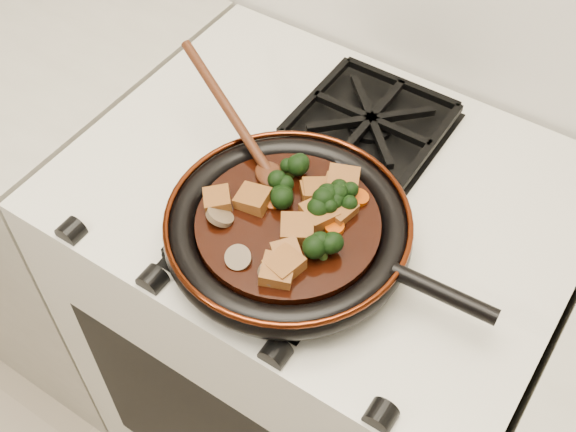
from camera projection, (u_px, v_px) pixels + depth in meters
The scene contains 31 objects.
stove at pixel (315, 334), 1.44m from camera, with size 0.76×0.60×0.90m, color beige.
burner_grate_front at pixel (272, 240), 1.00m from camera, with size 0.23×0.23×0.03m, color black, non-canonical shape.
burner_grate_back at pixel (371, 123), 1.15m from camera, with size 0.23×0.23×0.03m, color black, non-canonical shape.
skillet at pixel (289, 229), 0.98m from camera, with size 0.46×0.34×0.05m.
braising_sauce at pixel (288, 226), 0.97m from camera, with size 0.25×0.25×0.02m, color black.
tofu_cube_0 at pixel (217, 200), 0.98m from camera, with size 0.04×0.04×0.02m, color brown.
tofu_cube_1 at pixel (343, 180), 1.00m from camera, with size 0.04×0.04×0.02m, color brown.
tofu_cube_2 at pixel (287, 256), 0.92m from camera, with size 0.04×0.04×0.02m, color brown.
tofu_cube_3 at pixel (316, 192), 0.99m from camera, with size 0.04×0.04×0.02m, color brown.
tofu_cube_4 at pixel (338, 210), 0.97m from camera, with size 0.04×0.04×0.02m, color brown.
tofu_cube_5 at pixel (284, 266), 0.91m from camera, with size 0.04×0.04×0.02m, color brown.
tofu_cube_6 at pixel (337, 185), 1.00m from camera, with size 0.03×0.03×0.02m, color brown.
tofu_cube_7 at pixel (253, 199), 0.98m from camera, with size 0.04×0.04×0.02m, color brown.
tofu_cube_8 at pixel (314, 192), 0.99m from camera, with size 0.04×0.03×0.02m, color brown.
tofu_cube_9 at pixel (277, 271), 0.91m from camera, with size 0.04×0.04×0.02m, color brown.
tofu_cube_10 at pixel (297, 230), 0.95m from camera, with size 0.04×0.04×0.02m, color brown.
tofu_cube_11 at pixel (319, 214), 0.96m from camera, with size 0.04×0.04×0.02m, color brown.
broccoli_floret_0 at pixel (290, 170), 1.01m from camera, with size 0.06×0.06×0.06m, color black, non-canonical shape.
broccoli_floret_1 at pixel (277, 193), 0.99m from camera, with size 0.06×0.06×0.05m, color black, non-canonical shape.
broccoli_floret_2 at pixel (337, 199), 0.98m from camera, with size 0.06×0.06×0.05m, color black, non-canonical shape.
broccoli_floret_3 at pixel (342, 199), 0.98m from camera, with size 0.06×0.06×0.05m, color black, non-canonical shape.
broccoli_floret_4 at pixel (329, 206), 0.97m from camera, with size 0.06×0.06×0.06m, color black, non-canonical shape.
broccoli_floret_5 at pixel (323, 250), 0.92m from camera, with size 0.06×0.06×0.06m, color black, non-canonical shape.
carrot_coin_0 at pixel (273, 199), 0.98m from camera, with size 0.03×0.03×0.01m, color #AD3C04.
carrot_coin_1 at pixel (304, 223), 0.96m from camera, with size 0.03×0.03×0.01m, color #AD3C04.
carrot_coin_2 at pixel (335, 227), 0.95m from camera, with size 0.03×0.03×0.01m, color #AD3C04.
carrot_coin_3 at pixel (358, 197), 0.99m from camera, with size 0.03×0.03×0.01m, color #AD3C04.
mushroom_slice_0 at pixel (272, 273), 0.91m from camera, with size 0.04×0.04×0.01m, color brown.
mushroom_slice_1 at pixel (220, 216), 0.96m from camera, with size 0.04×0.04×0.01m, color brown.
mushroom_slice_2 at pixel (238, 258), 0.92m from camera, with size 0.03×0.03×0.01m, color brown.
wooden_spoon at pixel (245, 135), 1.03m from camera, with size 0.15×0.09×0.25m.
Camera 1 is at (0.35, 1.06, 1.71)m, focal length 45.00 mm.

